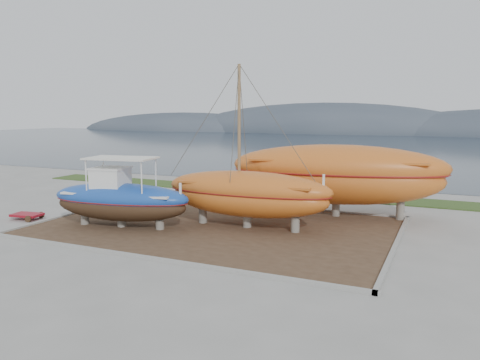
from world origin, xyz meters
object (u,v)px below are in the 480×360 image
at_px(red_trailer, 27,217).
at_px(blue_caique, 121,192).
at_px(orange_bare_hull, 337,182).
at_px(white_dinghy, 153,198).
at_px(orange_sailboat, 247,147).

bearing_deg(red_trailer, blue_caique, -2.73).
xyz_separation_m(orange_bare_hull, red_trailer, (-15.79, -7.90, -1.90)).
distance_m(white_dinghy, red_trailer, 7.19).
xyz_separation_m(orange_sailboat, orange_bare_hull, (3.62, 4.59, -2.17)).
distance_m(white_dinghy, orange_bare_hull, 11.28).
relative_size(blue_caique, orange_bare_hull, 0.62).
relative_size(orange_sailboat, red_trailer, 3.74).
distance_m(orange_sailboat, orange_bare_hull, 6.24).
height_order(white_dinghy, red_trailer, white_dinghy).
xyz_separation_m(orange_sailboat, red_trailer, (-12.17, -3.31, -4.08)).
bearing_deg(red_trailer, orange_sailboat, 5.99).
height_order(blue_caique, white_dinghy, blue_caique).
bearing_deg(red_trailer, orange_bare_hull, 17.35).
bearing_deg(blue_caique, white_dinghy, 95.03).
distance_m(blue_caique, red_trailer, 6.37).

